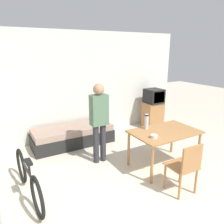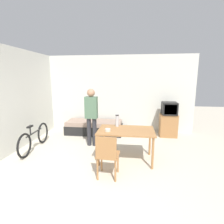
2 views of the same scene
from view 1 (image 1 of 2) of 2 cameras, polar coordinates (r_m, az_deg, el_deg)
name	(u,v)px [view 1 (image 1 of 2)]	position (r m, az deg, el deg)	size (l,w,h in m)	color
wall_back	(86,85)	(5.80, -6.78, 7.06)	(5.65, 0.06, 2.70)	silver
daybed	(73,135)	(5.44, -10.19, -6.05)	(1.93, 0.77, 0.45)	black
tv	(153,108)	(6.54, 10.71, 0.93)	(0.55, 0.47, 1.15)	#9E6B3D
dining_table	(164,135)	(4.34, 13.55, -5.86)	(1.29, 0.83, 0.74)	#9E6B3D
wooden_chair	(186,166)	(3.69, 18.70, -13.14)	(0.44, 0.44, 0.88)	#9E6B3D
bicycle	(28,179)	(3.77, -21.04, -16.01)	(0.16, 1.61, 0.71)	black
person_standing	(99,118)	(4.31, -3.38, -1.56)	(0.34, 0.22, 1.63)	#28282D
thermos_flask	(146,121)	(4.31, 8.99, -2.32)	(0.08, 0.08, 0.30)	#B7B7BC
mate_bowl	(154,136)	(3.94, 10.92, -6.28)	(0.13, 0.13, 0.06)	beige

